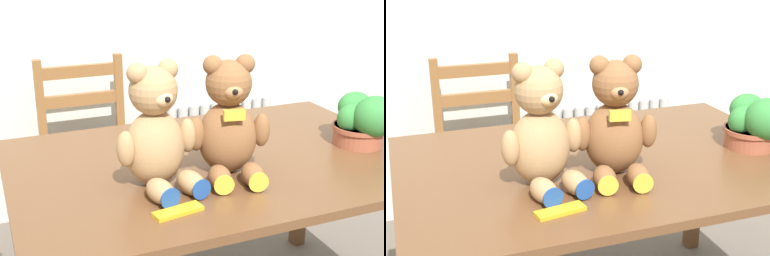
# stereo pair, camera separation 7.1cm
# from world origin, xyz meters

# --- Properties ---
(radiator) EXTENTS (0.84, 0.10, 0.56)m
(radiator) POSITION_xyz_m (0.51, 1.67, 0.25)
(radiator) COLOR beige
(radiator) RESTS_ON ground_plane
(dining_table) EXTENTS (1.44, 0.98, 0.74)m
(dining_table) POSITION_xyz_m (0.00, 0.49, 0.65)
(dining_table) COLOR brown
(dining_table) RESTS_ON ground_plane
(wooden_chair_behind) EXTENTS (0.44, 0.41, 0.93)m
(wooden_chair_behind) POSITION_xyz_m (-0.28, 1.39, 0.46)
(wooden_chair_behind) COLOR brown
(wooden_chair_behind) RESTS_ON ground_plane
(teddy_bear_left) EXTENTS (0.28, 0.30, 0.40)m
(teddy_bear_left) POSITION_xyz_m (-0.27, 0.36, 0.91)
(teddy_bear_left) COLOR tan
(teddy_bear_left) RESTS_ON dining_table
(teddy_bear_right) EXTENTS (0.28, 0.30, 0.39)m
(teddy_bear_right) POSITION_xyz_m (-0.02, 0.36, 0.91)
(teddy_bear_right) COLOR brown
(teddy_bear_right) RESTS_ON dining_table
(potted_plant) EXTENTS (0.23, 0.23, 0.20)m
(potted_plant) POSITION_xyz_m (0.57, 0.40, 0.84)
(potted_plant) COLOR #9E5138
(potted_plant) RESTS_ON dining_table
(chocolate_bar) EXTENTS (0.15, 0.07, 0.01)m
(chocolate_bar) POSITION_xyz_m (-0.27, 0.16, 0.75)
(chocolate_bar) COLOR gold
(chocolate_bar) RESTS_ON dining_table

